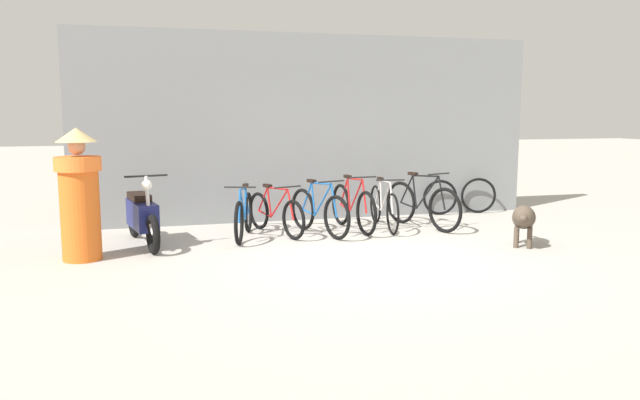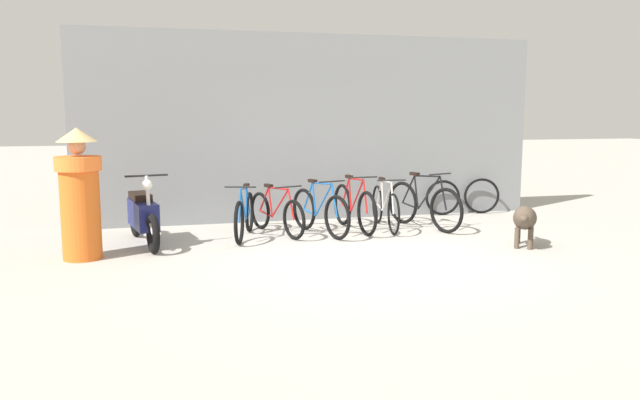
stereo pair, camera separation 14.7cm
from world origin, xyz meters
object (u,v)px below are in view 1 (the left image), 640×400
Objects in this scene: person_in_robes at (79,193)px; bicycle_5 at (422,205)px; spare_tire_left at (478,196)px; bicycle_2 at (319,212)px; bicycle_3 at (353,208)px; bicycle_0 at (244,216)px; stray_dog at (524,218)px; bicycle_1 at (275,214)px; spare_tire_right at (440,197)px; motorcycle at (142,216)px; bicycle_4 at (384,207)px.

bicycle_5 is at bearing -134.24° from person_in_robes.
bicycle_2 is at bearing -161.05° from spare_tire_left.
bicycle_2 is 0.65m from bicycle_3.
spare_tire_left is at bearing 103.95° from bicycle_3.
bicycle_0 is at bearing -107.60° from bicycle_5.
bicycle_2 reaches higher than stray_dog.
spare_tire_right is (3.31, 0.99, 0.00)m from bicycle_1.
spare_tire_left is at bearing -163.50° from stray_dog.
motorcycle is at bearing -90.44° from bicycle_3.
spare_tire_right is at bearing 123.84° from bicycle_0.
person_in_robes reaches higher than stray_dog.
bicycle_0 is 4.07m from stray_dog.
stray_dog is 2.85m from spare_tire_right.
motorcycle is (-3.26, -0.28, 0.05)m from bicycle_3.
person_in_robes is at bearing -81.53° from bicycle_3.
motorcycle is at bearing -168.23° from spare_tire_left.
bicycle_1 reaches higher than spare_tire_left.
bicycle_5 is at bearing -128.63° from spare_tire_right.
bicycle_2 is 2.36× the size of spare_tire_left.
bicycle_4 is 0.64m from bicycle_5.
bicycle_2 is at bearing -155.94° from spare_tire_right.
person_in_robes is 2.60× the size of spare_tire_right.
bicycle_4 is 2.50m from spare_tire_left.
bicycle_5 is at bearing 75.26° from bicycle_2.
bicycle_3 is 0.93× the size of motorcycle.
person_in_robes is at bearing -71.61° from bicycle_4.
bicycle_1 is 1.00× the size of bicycle_2.
stray_dog is 2.99m from spare_tire_left.
bicycle_0 is 0.54m from bicycle_1.
motorcycle is 6.22m from spare_tire_left.
bicycle_2 is 3.52m from person_in_robes.
stray_dog is at bearing 61.38° from motorcycle.
bicycle_1 is 4.22m from spare_tire_left.
person_in_robes reaches higher than bicycle_5.
bicycle_5 is at bearing 68.16° from bicycle_1.
bicycle_2 is 0.94× the size of bicycle_5.
person_in_robes is at bearing -58.52° from motorcycle.
bicycle_2 is at bearing -105.88° from bicycle_5.
stray_dog is 6.00m from person_in_robes.
bicycle_5 is at bearing 79.45° from bicycle_3.
bicycle_4 is 1.00× the size of person_in_robes.
bicycle_3 is 2.60× the size of spare_tire_right.
stray_dog is (3.70, -1.69, 0.08)m from bicycle_0.
bicycle_2 is 1.78m from bicycle_5.
bicycle_4 is at bearing 81.99° from bicycle_2.
bicycle_2 is (0.65, -0.20, 0.03)m from bicycle_1.
bicycle_2 reaches higher than spare_tire_right.
bicycle_5 is 4.42m from motorcycle.
bicycle_1 is 1.27m from bicycle_3.
bicycle_4 reaches higher than bicycle_1.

